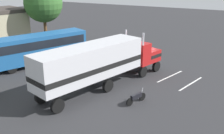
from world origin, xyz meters
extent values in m
plane|color=#2D2D30|center=(0.00, 0.00, 0.00)|extent=(120.00, 120.00, 0.00)
cube|color=silver|center=(-0.75, -3.50, 0.01)|extent=(4.27, 1.39, 0.01)
cube|color=silver|center=(-1.70, -5.78, 0.01)|extent=(4.30, 1.25, 0.01)
cube|color=#B21919|center=(0.05, -0.58, 1.70)|extent=(2.41, 2.89, 1.20)
cube|color=#B21919|center=(-1.49, -0.14, 2.20)|extent=(2.03, 2.79, 2.20)
cube|color=silver|center=(0.96, -0.83, 1.70)|extent=(0.65, 2.04, 1.08)
cube|color=black|center=(0.05, -0.58, 1.76)|extent=(2.42, 2.93, 0.36)
cylinder|color=silver|center=(-1.72, 1.07, 2.80)|extent=(0.18, 0.18, 3.40)
cylinder|color=silver|center=(-2.31, -1.05, 2.80)|extent=(0.18, 0.18, 3.40)
cube|color=silver|center=(-7.60, 1.58, 2.75)|extent=(10.81, 5.35, 2.80)
cube|color=black|center=(-7.60, 1.58, 2.33)|extent=(10.82, 5.39, 0.44)
cylinder|color=silver|center=(-0.73, 1.00, 0.95)|extent=(1.42, 0.97, 0.64)
cylinder|color=black|center=(0.64, 0.40, 0.55)|extent=(1.14, 0.59, 1.10)
cylinder|color=black|center=(0.04, -1.72, 0.55)|extent=(1.14, 0.59, 1.10)
cylinder|color=black|center=(-1.57, 1.03, 0.55)|extent=(1.14, 0.59, 1.10)
cylinder|color=black|center=(-2.17, -1.09, 0.55)|extent=(1.14, 0.59, 1.10)
cylinder|color=black|center=(-6.34, 2.37, 0.55)|extent=(1.14, 0.59, 1.10)
cylinder|color=black|center=(-6.93, 0.25, 0.55)|extent=(1.14, 0.59, 1.10)
cylinder|color=black|center=(-11.39, 3.79, 0.55)|extent=(1.14, 0.59, 1.10)
cylinder|color=black|center=(-11.99, 1.67, 0.55)|extent=(1.14, 0.59, 1.10)
cylinder|color=#2D3347|center=(-3.56, 3.52, 0.41)|extent=(0.18, 0.18, 0.82)
cylinder|color=#2D3347|center=(-3.71, 3.55, 0.41)|extent=(0.18, 0.18, 0.82)
cylinder|color=#333338|center=(-3.64, 3.53, 1.11)|extent=(0.34, 0.34, 0.58)
sphere|color=tan|center=(-3.64, 3.53, 1.51)|extent=(0.23, 0.23, 0.23)
cube|color=black|center=(-3.60, 3.73, 1.14)|extent=(0.29, 0.21, 0.36)
cube|color=#1E5999|center=(-3.87, 10.87, 1.95)|extent=(11.15, 6.51, 2.90)
cube|color=black|center=(-3.87, 10.87, 2.53)|extent=(10.55, 6.30, 0.90)
cylinder|color=black|center=(0.35, 10.36, 0.50)|extent=(1.03, 0.64, 1.00)
cylinder|color=black|center=(-0.49, 8.28, 0.50)|extent=(1.03, 0.64, 1.00)
cylinder|color=black|center=(-6.87, 13.31, 0.50)|extent=(1.03, 0.64, 1.00)
cylinder|color=black|center=(-7.72, 11.22, 0.50)|extent=(1.03, 0.64, 1.00)
cylinder|color=black|center=(-7.12, -3.06, 0.33)|extent=(0.65, 0.32, 0.66)
cylinder|color=black|center=(-8.48, -2.56, 0.33)|extent=(0.65, 0.32, 0.66)
cube|color=black|center=(-7.80, -2.81, 0.61)|extent=(1.12, 0.60, 0.36)
cylinder|color=silver|center=(-7.21, -3.03, 0.78)|extent=(0.29, 0.16, 0.69)
cylinder|color=brown|center=(3.36, 16.47, 2.05)|extent=(0.44, 0.44, 4.10)
sphere|color=#34642A|center=(3.36, 16.47, 6.00)|extent=(5.41, 5.41, 5.41)
camera|label=1|loc=(-25.17, -10.03, 9.56)|focal=41.82mm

